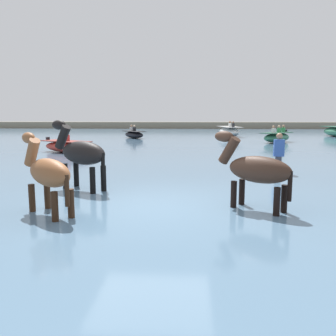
{
  "coord_description": "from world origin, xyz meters",
  "views": [
    {
      "loc": [
        0.76,
        -7.13,
        2.21
      ],
      "look_at": [
        0.22,
        1.83,
        0.86
      ],
      "focal_mm": 37.95,
      "sensor_mm": 36.0,
      "label": 1
    }
  ],
  "objects_px": {
    "boat_far_inshore": "(66,146)",
    "person_spectator_far": "(279,157)",
    "boat_far_offshore": "(229,131)",
    "horse_lead_black": "(81,155)",
    "boat_distant_east": "(134,134)",
    "horse_trailing_dark_bay": "(256,172)",
    "boat_distant_west": "(277,137)",
    "horse_flank_chestnut": "(48,175)"
  },
  "relations": [
    {
      "from": "boat_distant_west",
      "to": "horse_trailing_dark_bay",
      "type": "bearing_deg",
      "value": -104.77
    },
    {
      "from": "boat_distant_west",
      "to": "horse_flank_chestnut",
      "type": "bearing_deg",
      "value": -115.37
    },
    {
      "from": "boat_distant_east",
      "to": "boat_distant_west",
      "type": "relative_size",
      "value": 0.85
    },
    {
      "from": "boat_far_inshore",
      "to": "boat_distant_west",
      "type": "xyz_separation_m",
      "value": [
        11.98,
        7.13,
        0.06
      ]
    },
    {
      "from": "boat_far_inshore",
      "to": "boat_distant_east",
      "type": "bearing_deg",
      "value": 81.23
    },
    {
      "from": "boat_far_inshore",
      "to": "boat_far_offshore",
      "type": "relative_size",
      "value": 0.69
    },
    {
      "from": "boat_far_inshore",
      "to": "horse_flank_chestnut",
      "type": "bearing_deg",
      "value": -72.24
    },
    {
      "from": "boat_distant_east",
      "to": "boat_far_offshore",
      "type": "bearing_deg",
      "value": 19.77
    },
    {
      "from": "boat_distant_east",
      "to": "boat_far_offshore",
      "type": "height_order",
      "value": "boat_far_offshore"
    },
    {
      "from": "horse_trailing_dark_bay",
      "to": "boat_distant_east",
      "type": "xyz_separation_m",
      "value": [
        -5.71,
        21.18,
        -0.46
      ]
    },
    {
      "from": "boat_far_offshore",
      "to": "horse_lead_black",
      "type": "bearing_deg",
      "value": -105.28
    },
    {
      "from": "boat_far_inshore",
      "to": "boat_far_offshore",
      "type": "distance_m",
      "value": 16.72
    },
    {
      "from": "boat_distant_west",
      "to": "horse_lead_black",
      "type": "bearing_deg",
      "value": -118.55
    },
    {
      "from": "boat_distant_east",
      "to": "horse_lead_black",
      "type": "bearing_deg",
      "value": -84.92
    },
    {
      "from": "boat_distant_east",
      "to": "boat_far_inshore",
      "type": "bearing_deg",
      "value": -98.77
    },
    {
      "from": "horse_trailing_dark_bay",
      "to": "boat_far_inshore",
      "type": "distance_m",
      "value": 12.65
    },
    {
      "from": "horse_lead_black",
      "to": "horse_flank_chestnut",
      "type": "xyz_separation_m",
      "value": [
        0.05,
        -2.22,
        -0.12
      ]
    },
    {
      "from": "horse_flank_chestnut",
      "to": "boat_far_offshore",
      "type": "xyz_separation_m",
      "value": [
        6.05,
        24.56,
        -0.33
      ]
    },
    {
      "from": "horse_trailing_dark_bay",
      "to": "boat_distant_east",
      "type": "relative_size",
      "value": 0.71
    },
    {
      "from": "boat_distant_east",
      "to": "boat_far_inshore",
      "type": "relative_size",
      "value": 0.89
    },
    {
      "from": "boat_far_offshore",
      "to": "boat_distant_east",
      "type": "bearing_deg",
      "value": -160.23
    },
    {
      "from": "horse_flank_chestnut",
      "to": "boat_far_offshore",
      "type": "distance_m",
      "value": 25.3
    },
    {
      "from": "horse_lead_black",
      "to": "horse_trailing_dark_bay",
      "type": "distance_m",
      "value": 4.31
    },
    {
      "from": "boat_far_inshore",
      "to": "person_spectator_far",
      "type": "relative_size",
      "value": 1.82
    },
    {
      "from": "horse_lead_black",
      "to": "boat_distant_east",
      "type": "bearing_deg",
      "value": 95.08
    },
    {
      "from": "boat_far_inshore",
      "to": "boat_far_offshore",
      "type": "height_order",
      "value": "boat_far_offshore"
    },
    {
      "from": "horse_lead_black",
      "to": "boat_far_inshore",
      "type": "bearing_deg",
      "value": 111.68
    },
    {
      "from": "boat_far_offshore",
      "to": "person_spectator_far",
      "type": "distance_m",
      "value": 19.38
    },
    {
      "from": "boat_distant_east",
      "to": "boat_far_inshore",
      "type": "height_order",
      "value": "boat_far_inshore"
    },
    {
      "from": "horse_flank_chestnut",
      "to": "boat_distant_east",
      "type": "height_order",
      "value": "horse_flank_chestnut"
    },
    {
      "from": "horse_trailing_dark_bay",
      "to": "boat_distant_west",
      "type": "height_order",
      "value": "horse_trailing_dark_bay"
    },
    {
      "from": "horse_lead_black",
      "to": "boat_distant_west",
      "type": "relative_size",
      "value": 0.67
    },
    {
      "from": "boat_distant_east",
      "to": "person_spectator_far",
      "type": "height_order",
      "value": "person_spectator_far"
    },
    {
      "from": "horse_lead_black",
      "to": "boat_far_inshore",
      "type": "height_order",
      "value": "horse_lead_black"
    },
    {
      "from": "horse_lead_black",
      "to": "boat_distant_west",
      "type": "bearing_deg",
      "value": 61.45
    },
    {
      "from": "boat_distant_west",
      "to": "person_spectator_far",
      "type": "bearing_deg",
      "value": -103.26
    },
    {
      "from": "boat_far_inshore",
      "to": "boat_far_offshore",
      "type": "xyz_separation_m",
      "value": [
        9.52,
        13.74,
        0.13
      ]
    },
    {
      "from": "horse_trailing_dark_bay",
      "to": "horse_flank_chestnut",
      "type": "bearing_deg",
      "value": -171.78
    },
    {
      "from": "boat_far_inshore",
      "to": "person_spectator_far",
      "type": "distance_m",
      "value": 10.59
    },
    {
      "from": "horse_lead_black",
      "to": "boat_distant_east",
      "type": "xyz_separation_m",
      "value": [
        -1.74,
        19.52,
        -0.58
      ]
    },
    {
      "from": "boat_far_offshore",
      "to": "horse_trailing_dark_bay",
      "type": "bearing_deg",
      "value": -95.06
    },
    {
      "from": "horse_lead_black",
      "to": "boat_distant_east",
      "type": "distance_m",
      "value": 19.61
    }
  ]
}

